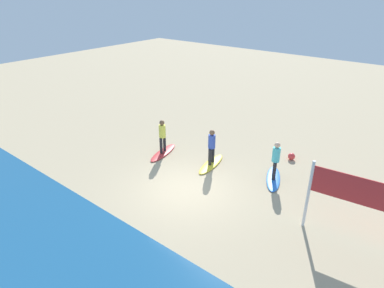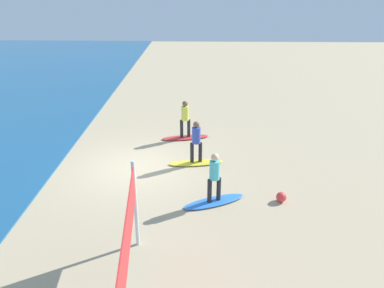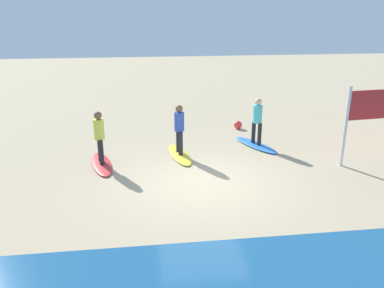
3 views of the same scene
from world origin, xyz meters
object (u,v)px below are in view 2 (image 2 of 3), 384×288
surfer_red (185,116)px  beach_ball (281,197)px  surfer_yellow (196,139)px  surfboard_red (185,137)px  surfboard_yellow (196,163)px  surfboard_blue (214,202)px  surfer_blue (215,174)px

surfer_red → beach_ball: size_ratio=4.95×
surfer_yellow → surfboard_red: 2.74m
surfer_yellow → surfboard_red: surfer_yellow is taller
surfboard_yellow → surfboard_red: size_ratio=1.00×
surfboard_blue → surfboard_yellow: same height
surfer_red → surfboard_red: bearing=-153.4°
surfer_red → beach_ball: (-5.15, -3.28, -0.87)m
surfboard_red → beach_ball: (-5.15, -3.28, 0.12)m
surfboard_red → surfer_red: bearing=-75.8°
beach_ball → surfboard_red: bearing=32.5°
surfer_yellow → surfboard_red: (2.50, 0.52, -0.99)m
surfer_blue → beach_ball: size_ratio=4.95×
surfer_blue → surfboard_yellow: size_ratio=0.78×
surfboard_blue → surfer_yellow: size_ratio=1.28×
surfboard_blue → beach_ball: (0.13, -2.15, 0.12)m
surfboard_blue → surfer_red: size_ratio=1.28×
surfboard_yellow → surfboard_red: 2.55m
surfer_blue → surfer_red: 5.40m
surfer_blue → surfer_yellow: same height
surfer_blue → surfboard_yellow: surfer_blue is taller
surfboard_blue → surfer_yellow: bearing=-102.1°
surfboard_blue → surfboard_red: bearing=-102.4°
surfboard_blue → surfboard_yellow: bearing=-102.1°
beach_ball → surfboard_blue: bearing=93.5°
surfboard_yellow → surfer_red: (2.50, 0.52, 0.99)m
surfer_blue → beach_ball: 2.33m
surfer_red → beach_ball: 6.16m
surfer_blue → surfboard_red: 5.49m
surfer_yellow → surfer_red: (2.50, 0.52, 0.00)m
surfboard_blue → surfboard_red: same height
surfer_yellow → beach_ball: size_ratio=4.95×
surfboard_blue → surfer_blue: 0.99m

